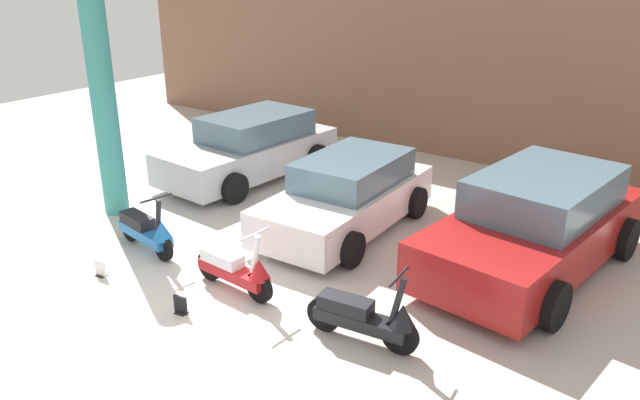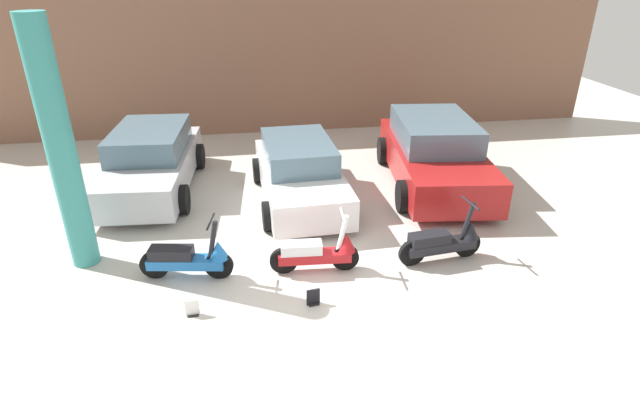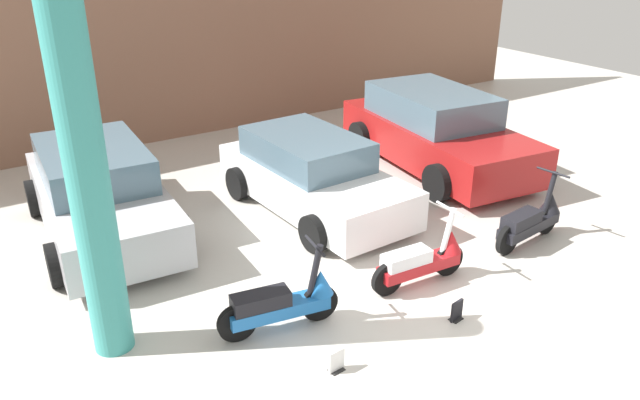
% 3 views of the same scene
% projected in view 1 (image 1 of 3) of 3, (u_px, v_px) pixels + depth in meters
% --- Properties ---
extents(ground_plane, '(28.00, 28.00, 0.00)m').
position_uv_depth(ground_plane, '(186.00, 306.00, 8.47)').
color(ground_plane, beige).
extents(wall_back, '(19.60, 0.12, 3.99)m').
position_uv_depth(wall_back, '(455.00, 72.00, 13.98)').
color(wall_back, '#845B47').
rests_on(wall_back, ground_plane).
extents(scooter_front_left, '(1.48, 0.57, 1.04)m').
position_uv_depth(scooter_front_left, '(147.00, 230.00, 9.90)').
color(scooter_front_left, black).
rests_on(scooter_front_left, ground_plane).
extents(scooter_front_right, '(1.46, 0.52, 1.02)m').
position_uv_depth(scooter_front_right, '(236.00, 269.00, 8.70)').
color(scooter_front_right, black).
rests_on(scooter_front_right, ground_plane).
extents(scooter_front_center, '(1.49, 0.54, 1.04)m').
position_uv_depth(scooter_front_center, '(366.00, 317.00, 7.54)').
color(scooter_front_center, black).
rests_on(scooter_front_center, ground_plane).
extents(car_rear_left, '(2.12, 4.05, 1.34)m').
position_uv_depth(car_rear_left, '(251.00, 148.00, 13.18)').
color(car_rear_left, '#B7B7BC').
rests_on(car_rear_left, ground_plane).
extents(car_rear_center, '(1.92, 3.77, 1.26)m').
position_uv_depth(car_rear_center, '(348.00, 195.00, 10.69)').
color(car_rear_center, white).
rests_on(car_rear_center, ground_plane).
extents(car_rear_right, '(2.47, 4.51, 1.47)m').
position_uv_depth(car_rear_right, '(535.00, 225.00, 9.28)').
color(car_rear_right, maroon).
rests_on(car_rear_right, ground_plane).
extents(placard_near_left_scooter, '(0.20, 0.13, 0.26)m').
position_uv_depth(placard_near_left_scooter, '(100.00, 269.00, 9.22)').
color(placard_near_left_scooter, black).
rests_on(placard_near_left_scooter, ground_plane).
extents(placard_near_right_scooter, '(0.20, 0.14, 0.26)m').
position_uv_depth(placard_near_right_scooter, '(181.00, 306.00, 8.25)').
color(placard_near_right_scooter, black).
rests_on(placard_near_right_scooter, ground_plane).
extents(support_column_side, '(0.43, 0.43, 3.99)m').
position_uv_depth(support_column_side, '(104.00, 106.00, 10.85)').
color(support_column_side, teal).
rests_on(support_column_side, ground_plane).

